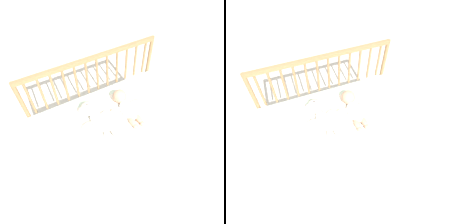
{
  "view_description": "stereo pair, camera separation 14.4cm",
  "coord_description": "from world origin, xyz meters",
  "views": [
    {
      "loc": [
        -0.51,
        -0.93,
        1.9
      ],
      "look_at": [
        0.0,
        -0.01,
        0.58
      ],
      "focal_mm": 32.0,
      "sensor_mm": 36.0,
      "label": 1
    },
    {
      "loc": [
        -0.38,
        -0.99,
        1.9
      ],
      "look_at": [
        0.0,
        -0.01,
        0.58
      ],
      "focal_mm": 32.0,
      "sensor_mm": 36.0,
      "label": 2
    }
  ],
  "objects": [
    {
      "name": "baby",
      "position": [
        0.15,
        -0.0,
        0.57
      ],
      "size": [
        0.31,
        0.41,
        0.13
      ],
      "color": "white",
      "rests_on": "crib_mattress"
    },
    {
      "name": "crib_rail",
      "position": [
        0.0,
        0.35,
        0.65
      ],
      "size": [
        1.3,
        0.04,
        0.91
      ],
      "color": "#997047",
      "rests_on": "ground_plane"
    },
    {
      "name": "blanket",
      "position": [
        0.0,
        -0.05,
        0.53
      ],
      "size": [
        0.79,
        0.52,
        0.01
      ],
      "color": "white",
      "rests_on": "crib_mattress"
    },
    {
      "name": "teddy_bear",
      "position": [
        -0.14,
        0.0,
        0.57
      ],
      "size": [
        0.3,
        0.44,
        0.13
      ],
      "color": "silver",
      "rests_on": "crib_mattress"
    },
    {
      "name": "crib_mattress",
      "position": [
        0.0,
        0.0,
        0.26
      ],
      "size": [
        1.3,
        0.65,
        0.52
      ],
      "color": "silver",
      "rests_on": "ground_plane"
    },
    {
      "name": "ground_plane",
      "position": [
        0.0,
        0.0,
        0.0
      ],
      "size": [
        12.0,
        12.0,
        0.0
      ],
      "primitive_type": "plane",
      "color": "silver"
    }
  ]
}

